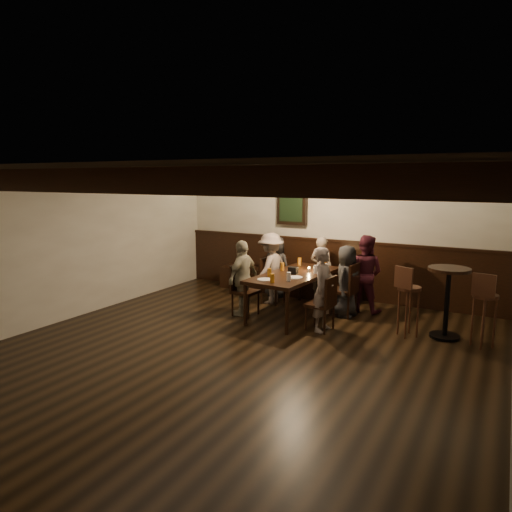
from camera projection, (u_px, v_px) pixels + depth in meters
The scene contains 27 objects.
room at pixel (290, 250), 8.02m from camera, with size 7.00×7.00×7.00m.
dining_table at pixel (294, 277), 7.72m from camera, with size 1.02×2.01×0.73m.
chair_left_near at pixel (272, 289), 8.55m from camera, with size 0.42×0.42×0.85m.
chair_left_far at pixel (245, 300), 7.81m from camera, with size 0.42×0.42×0.86m.
chair_right_near at pixel (344, 300), 7.76m from camera, with size 0.45×0.45×0.91m.
chair_right_far at pixel (321, 314), 7.02m from camera, with size 0.42×0.42×0.85m.
person_bench_left at pixel (276, 267), 8.96m from camera, with size 0.59×0.38×1.20m, color #29292C.
person_bench_centre at pixel (321, 269), 8.59m from camera, with size 0.46×0.30×1.25m, color gray.
person_bench_right at pixel (365, 273), 7.96m from camera, with size 0.66×0.51×1.36m, color #501B2B.
person_left_near at pixel (271, 268), 8.50m from camera, with size 0.86×0.49×1.33m, color gray.
person_left_far at pixel (243, 278), 7.76m from camera, with size 0.76×0.32×1.29m, color gray.
person_right_near at pixel (346, 281), 7.69m from camera, with size 0.59×0.39×1.22m, color #262628.
person_right_far at pixel (323, 289), 6.94m from camera, with size 0.47×0.31×1.30m, color gray.
pint_a at pixel (299, 261), 8.42m from camera, with size 0.07×0.07×0.14m, color #BF7219.
pint_b at pixel (325, 265), 8.09m from camera, with size 0.07×0.07×0.14m, color #BF7219.
pint_c at pixel (282, 267), 7.94m from camera, with size 0.07×0.07×0.14m, color #BF7219.
pint_d at pixel (316, 269), 7.70m from camera, with size 0.07×0.07×0.14m, color silver.
pint_e at pixel (269, 272), 7.44m from camera, with size 0.07×0.07×0.14m, color #BF7219.
pint_f at pixel (289, 277), 7.13m from camera, with size 0.07×0.07×0.14m, color silver.
pint_g at pixel (272, 278), 7.01m from camera, with size 0.07×0.07×0.14m, color #BF7219.
plate_near at pixel (265, 280), 7.21m from camera, with size 0.24×0.24×0.01m, color white.
plate_far at pixel (295, 277), 7.36m from camera, with size 0.24×0.24×0.01m, color white.
condiment_caddy at pixel (293, 270), 7.65m from camera, with size 0.15×0.10×0.12m, color black.
candle at pixel (309, 270), 7.88m from camera, with size 0.05×0.05×0.05m, color beige.
high_top_table at pixel (448, 292), 6.62m from camera, with size 0.59×0.59×1.05m.
bar_stool_left at pixel (408, 310), 6.74m from camera, with size 0.37×0.39×1.07m.
bar_stool_right at pixel (483, 319), 6.30m from camera, with size 0.35×0.36×1.07m.
Camera 1 is at (3.07, -4.98, 2.33)m, focal length 32.00 mm.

